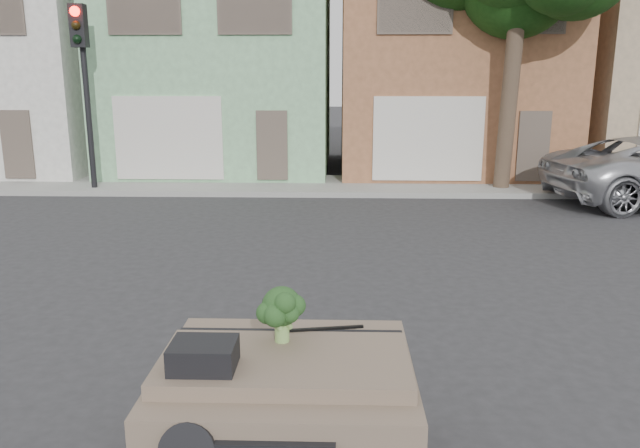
{
  "coord_description": "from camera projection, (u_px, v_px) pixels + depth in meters",
  "views": [
    {
      "loc": [
        0.41,
        -7.55,
        3.22
      ],
      "look_at": [
        0.16,
        0.5,
        1.3
      ],
      "focal_mm": 35.0,
      "sensor_mm": 36.0,
      "label": 1
    }
  ],
  "objects": [
    {
      "name": "sidewalk",
      "position": [
        325.0,
        186.0,
        18.3
      ],
      "size": [
        40.0,
        3.0,
        0.15
      ],
      "primitive_type": "cube",
      "color": "gray",
      "rests_on": "ground"
    },
    {
      "name": "townhouse_mint",
      "position": [
        226.0,
        59.0,
        21.43
      ],
      "size": [
        7.2,
        8.2,
        7.55
      ],
      "primitive_type": "cube",
      "color": "#85BC8A",
      "rests_on": "ground"
    },
    {
      "name": "traffic_signal",
      "position": [
        86.0,
        101.0,
        16.94
      ],
      "size": [
        0.4,
        0.4,
        5.1
      ],
      "primitive_type": "cube",
      "color": "black",
      "rests_on": "ground"
    },
    {
      "name": "townhouse_tan",
      "position": [
        445.0,
        59.0,
        21.21
      ],
      "size": [
        7.2,
        8.2,
        7.55
      ],
      "primitive_type": "cube",
      "color": "#965F3E",
      "rests_on": "ground"
    },
    {
      "name": "broccoli",
      "position": [
        282.0,
        314.0,
        5.01
      ],
      "size": [
        0.53,
        0.53,
        0.47
      ],
      "primitive_type": "cube",
      "rotation": [
        0.0,
        0.0,
        0.51
      ],
      "color": "#1D3A18",
      "rests_on": "car_dashboard"
    },
    {
      "name": "instrument_hump",
      "position": [
        204.0,
        355.0,
        4.58
      ],
      "size": [
        0.48,
        0.38,
        0.2
      ],
      "primitive_type": "cube",
      "color": "black",
      "rests_on": "car_dashboard"
    },
    {
      "name": "townhouse_white",
      "position": [
        12.0,
        59.0,
        21.66
      ],
      "size": [
        7.2,
        8.2,
        7.55
      ],
      "primitive_type": "cube",
      "color": "silver",
      "rests_on": "ground"
    },
    {
      "name": "ground_plane",
      "position": [
        307.0,
        330.0,
        8.11
      ],
      "size": [
        120.0,
        120.0,
        0.0
      ],
      "primitive_type": "plane",
      "color": "#303033",
      "rests_on": "ground"
    },
    {
      "name": "car_dashboard",
      "position": [
        287.0,
        412.0,
        5.06
      ],
      "size": [
        2.0,
        1.8,
        1.12
      ],
      "primitive_type": "cube",
      "color": "#715E4D",
      "rests_on": "ground"
    },
    {
      "name": "wiper_arm",
      "position": [
        323.0,
        329.0,
        5.29
      ],
      "size": [
        0.69,
        0.15,
        0.02
      ],
      "primitive_type": "cube",
      "rotation": [
        0.0,
        0.0,
        0.17
      ],
      "color": "black",
      "rests_on": "car_dashboard"
    },
    {
      "name": "tree_near",
      "position": [
        513.0,
        36.0,
        16.5
      ],
      "size": [
        4.4,
        4.0,
        8.5
      ],
      "primitive_type": "cube",
      "color": "#15380F",
      "rests_on": "ground"
    }
  ]
}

